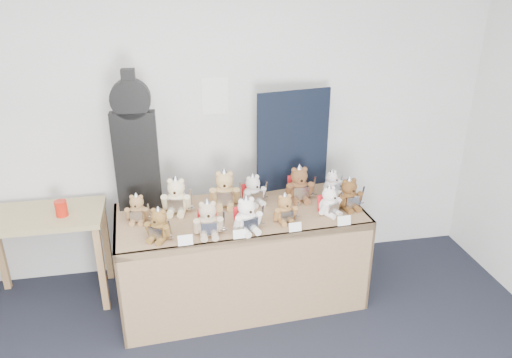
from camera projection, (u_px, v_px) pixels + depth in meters
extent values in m
plane|color=silver|center=(124.00, 121.00, 3.90)|extent=(6.00, 0.00, 6.00)
cube|color=white|center=(215.00, 96.00, 3.95)|extent=(0.21, 0.00, 0.30)
cube|color=olive|center=(241.00, 216.00, 3.75)|extent=(1.89, 0.87, 0.06)
cube|color=olive|center=(252.00, 284.00, 3.56)|extent=(1.85, 0.12, 0.77)
cube|color=olive|center=(121.00, 272.00, 3.69)|extent=(0.06, 0.77, 0.77)
cube|color=olive|center=(350.00, 242.00, 4.09)|extent=(0.06, 0.77, 0.77)
cube|color=#A08D56|center=(41.00, 217.00, 3.74)|extent=(0.91, 0.51, 0.04)
cube|color=#9B6F43|center=(0.00, 251.00, 4.02)|extent=(0.05, 0.05, 0.72)
cube|color=#9B6F43|center=(102.00, 269.00, 3.77)|extent=(0.05, 0.05, 0.72)
cube|color=#9B6F43|center=(106.00, 241.00, 4.16)|extent=(0.05, 0.05, 0.72)
cube|color=black|center=(137.00, 161.00, 3.67)|extent=(0.32, 0.10, 0.75)
cylinder|color=black|center=(130.00, 99.00, 3.48)|extent=(0.28, 0.10, 0.28)
cube|color=black|center=(129.00, 83.00, 3.44)|extent=(0.10, 0.09, 0.19)
cube|color=black|center=(293.00, 141.00, 3.99)|extent=(0.61, 0.12, 0.82)
cylinder|color=red|center=(61.00, 208.00, 3.69)|extent=(0.09, 0.09, 0.12)
ellipsoid|color=brown|center=(160.00, 230.00, 3.37)|extent=(0.19, 0.18, 0.15)
sphere|color=brown|center=(159.00, 217.00, 3.33)|extent=(0.11, 0.11, 0.11)
cylinder|color=brown|center=(156.00, 221.00, 3.29)|extent=(0.05, 0.04, 0.05)
sphere|color=black|center=(154.00, 222.00, 3.28)|extent=(0.02, 0.02, 0.02)
sphere|color=brown|center=(153.00, 210.00, 3.32)|extent=(0.04, 0.04, 0.04)
sphere|color=brown|center=(163.00, 212.00, 3.30)|extent=(0.04, 0.04, 0.04)
cylinder|color=brown|center=(149.00, 229.00, 3.37)|extent=(0.07, 0.09, 0.11)
cylinder|color=brown|center=(168.00, 232.00, 3.33)|extent=(0.07, 0.09, 0.11)
cylinder|color=brown|center=(152.00, 238.00, 3.35)|extent=(0.08, 0.11, 0.04)
cylinder|color=brown|center=(161.00, 240.00, 3.33)|extent=(0.08, 0.11, 0.04)
cube|color=silver|center=(156.00, 233.00, 3.32)|extent=(0.09, 0.06, 0.08)
cone|color=silver|center=(158.00, 211.00, 3.31)|extent=(0.09, 0.09, 0.07)
cube|color=silver|center=(170.00, 230.00, 3.31)|extent=(0.03, 0.04, 0.16)
cube|color=silver|center=(171.00, 238.00, 3.33)|extent=(0.04, 0.03, 0.01)
ellipsoid|color=tan|center=(208.00, 225.00, 3.42)|extent=(0.17, 0.14, 0.17)
sphere|color=tan|center=(208.00, 210.00, 3.38)|extent=(0.12, 0.12, 0.12)
cylinder|color=tan|center=(208.00, 215.00, 3.33)|extent=(0.05, 0.03, 0.05)
sphere|color=black|center=(209.00, 216.00, 3.32)|extent=(0.02, 0.02, 0.02)
sphere|color=tan|center=(201.00, 204.00, 3.35)|extent=(0.04, 0.04, 0.04)
sphere|color=tan|center=(213.00, 204.00, 3.36)|extent=(0.04, 0.04, 0.04)
cylinder|color=tan|center=(197.00, 226.00, 3.39)|extent=(0.05, 0.09, 0.13)
cylinder|color=tan|center=(220.00, 224.00, 3.41)|extent=(0.05, 0.09, 0.13)
cylinder|color=tan|center=(204.00, 235.00, 3.38)|extent=(0.05, 0.11, 0.05)
cylinder|color=tan|center=(215.00, 235.00, 3.39)|extent=(0.05, 0.11, 0.05)
cube|color=silver|center=(209.00, 229.00, 3.36)|extent=(0.11, 0.02, 0.09)
cone|color=silver|center=(207.00, 203.00, 3.35)|extent=(0.10, 0.10, 0.08)
cube|color=silver|center=(224.00, 221.00, 3.39)|extent=(0.01, 0.04, 0.17)
cube|color=silver|center=(224.00, 230.00, 3.42)|extent=(0.05, 0.01, 0.01)
cube|color=red|center=(207.00, 219.00, 3.47)|extent=(0.13, 0.03, 0.15)
ellipsoid|color=white|center=(246.00, 221.00, 3.47)|extent=(0.20, 0.18, 0.17)
sphere|color=white|center=(246.00, 207.00, 3.42)|extent=(0.12, 0.12, 0.12)
cylinder|color=white|center=(250.00, 211.00, 3.39)|extent=(0.06, 0.04, 0.05)
sphere|color=black|center=(251.00, 212.00, 3.37)|extent=(0.02, 0.02, 0.02)
sphere|color=white|center=(241.00, 202.00, 3.39)|extent=(0.04, 0.04, 0.04)
sphere|color=white|center=(251.00, 199.00, 3.42)|extent=(0.04, 0.04, 0.04)
cylinder|color=white|center=(237.00, 224.00, 3.42)|extent=(0.07, 0.10, 0.13)
cylinder|color=white|center=(258.00, 219.00, 3.48)|extent=(0.07, 0.10, 0.13)
cylinder|color=white|center=(245.00, 232.00, 3.43)|extent=(0.08, 0.12, 0.05)
cylinder|color=white|center=(255.00, 229.00, 3.46)|extent=(0.08, 0.12, 0.05)
cube|color=silver|center=(250.00, 225.00, 3.41)|extent=(0.11, 0.05, 0.09)
cone|color=silver|center=(246.00, 200.00, 3.40)|extent=(0.10, 0.10, 0.08)
cube|color=silver|center=(262.00, 216.00, 3.47)|extent=(0.02, 0.04, 0.17)
cube|color=silver|center=(262.00, 224.00, 3.50)|extent=(0.05, 0.02, 0.01)
cube|color=red|center=(243.00, 216.00, 3.52)|extent=(0.14, 0.07, 0.15)
ellipsoid|color=#9C6C3B|center=(284.00, 213.00, 3.60)|extent=(0.15, 0.13, 0.14)
sphere|color=#9C6C3B|center=(285.00, 202.00, 3.56)|extent=(0.10, 0.10, 0.10)
cylinder|color=#9C6C3B|center=(287.00, 205.00, 3.53)|extent=(0.05, 0.03, 0.04)
sphere|color=black|center=(288.00, 206.00, 3.51)|extent=(0.02, 0.02, 0.02)
sphere|color=#9C6C3B|center=(280.00, 197.00, 3.54)|extent=(0.03, 0.03, 0.03)
sphere|color=#9C6C3B|center=(289.00, 196.00, 3.55)|extent=(0.03, 0.03, 0.03)
cylinder|color=#9C6C3B|center=(277.00, 215.00, 3.56)|extent=(0.05, 0.08, 0.11)
cylinder|color=#9C6C3B|center=(294.00, 212.00, 3.60)|extent=(0.05, 0.08, 0.11)
cylinder|color=#9C6C3B|center=(282.00, 222.00, 3.56)|extent=(0.05, 0.10, 0.04)
cylinder|color=#9C6C3B|center=(291.00, 221.00, 3.58)|extent=(0.05, 0.10, 0.04)
cube|color=silver|center=(287.00, 216.00, 3.55)|extent=(0.09, 0.02, 0.08)
cone|color=silver|center=(285.00, 196.00, 3.54)|extent=(0.09, 0.09, 0.07)
cube|color=silver|center=(297.00, 210.00, 3.59)|extent=(0.01, 0.04, 0.15)
cube|color=silver|center=(297.00, 217.00, 3.61)|extent=(0.04, 0.01, 0.01)
ellipsoid|color=white|center=(328.00, 206.00, 3.70)|extent=(0.18, 0.17, 0.15)
sphere|color=white|center=(329.00, 194.00, 3.66)|extent=(0.11, 0.11, 0.11)
cylinder|color=white|center=(334.00, 197.00, 3.63)|extent=(0.05, 0.04, 0.04)
sphere|color=black|center=(335.00, 198.00, 3.62)|extent=(0.02, 0.02, 0.02)
sphere|color=white|center=(326.00, 190.00, 3.63)|extent=(0.03, 0.03, 0.03)
sphere|color=white|center=(333.00, 188.00, 3.66)|extent=(0.03, 0.03, 0.03)
cylinder|color=white|center=(323.00, 209.00, 3.65)|extent=(0.07, 0.09, 0.11)
cylinder|color=white|center=(337.00, 204.00, 3.72)|extent=(0.07, 0.09, 0.11)
cylinder|color=white|center=(330.00, 215.00, 3.66)|extent=(0.08, 0.10, 0.04)
cylinder|color=white|center=(336.00, 212.00, 3.70)|extent=(0.08, 0.10, 0.04)
cube|color=silver|center=(334.00, 208.00, 3.66)|extent=(0.09, 0.06, 0.08)
cone|color=silver|center=(330.00, 189.00, 3.64)|extent=(0.09, 0.09, 0.07)
cube|color=silver|center=(340.00, 201.00, 3.72)|extent=(0.03, 0.04, 0.15)
cube|color=silver|center=(340.00, 208.00, 3.74)|extent=(0.04, 0.02, 0.01)
cube|color=red|center=(323.00, 202.00, 3.74)|extent=(0.12, 0.08, 0.13)
ellipsoid|color=brown|center=(348.00, 200.00, 3.79)|extent=(0.18, 0.16, 0.16)
sphere|color=brown|center=(349.00, 187.00, 3.74)|extent=(0.12, 0.12, 0.12)
cylinder|color=brown|center=(353.00, 190.00, 3.71)|extent=(0.05, 0.04, 0.05)
sphere|color=black|center=(354.00, 191.00, 3.69)|extent=(0.02, 0.02, 0.02)
sphere|color=brown|center=(345.00, 182.00, 3.71)|extent=(0.04, 0.04, 0.04)
sphere|color=brown|center=(354.00, 180.00, 3.74)|extent=(0.04, 0.04, 0.04)
cylinder|color=brown|center=(341.00, 201.00, 3.74)|extent=(0.06, 0.09, 0.12)
cylinder|color=brown|center=(358.00, 198.00, 3.79)|extent=(0.06, 0.09, 0.12)
cylinder|color=brown|center=(347.00, 209.00, 3.75)|extent=(0.07, 0.11, 0.05)
cylinder|color=brown|center=(356.00, 207.00, 3.77)|extent=(0.07, 0.11, 0.05)
cube|color=silver|center=(352.00, 202.00, 3.73)|extent=(0.11, 0.04, 0.09)
cone|color=silver|center=(350.00, 181.00, 3.72)|extent=(0.10, 0.10, 0.08)
cube|color=silver|center=(362.00, 195.00, 3.78)|extent=(0.02, 0.04, 0.17)
cube|color=silver|center=(361.00, 203.00, 3.81)|extent=(0.05, 0.02, 0.01)
ellipsoid|color=beige|center=(177.00, 202.00, 3.73)|extent=(0.21, 0.18, 0.18)
sphere|color=beige|center=(176.00, 187.00, 3.68)|extent=(0.13, 0.13, 0.13)
cylinder|color=beige|center=(175.00, 192.00, 3.64)|extent=(0.06, 0.04, 0.06)
sphere|color=black|center=(174.00, 193.00, 3.62)|extent=(0.02, 0.02, 0.02)
sphere|color=beige|center=(170.00, 181.00, 3.66)|extent=(0.04, 0.04, 0.04)
sphere|color=beige|center=(181.00, 181.00, 3.66)|extent=(0.04, 0.04, 0.04)
cylinder|color=beige|center=(165.00, 202.00, 3.71)|extent=(0.07, 0.11, 0.13)
cylinder|color=beige|center=(188.00, 202.00, 3.71)|extent=(0.07, 0.11, 0.13)
cylinder|color=beige|center=(171.00, 212.00, 3.69)|extent=(0.08, 0.12, 0.05)
cylinder|color=beige|center=(182.00, 212.00, 3.69)|extent=(0.08, 0.12, 0.05)
cube|color=silver|center=(176.00, 206.00, 3.67)|extent=(0.12, 0.04, 0.10)
cone|color=silver|center=(176.00, 181.00, 3.66)|extent=(0.11, 0.11, 0.09)
cube|color=silver|center=(191.00, 200.00, 3.68)|extent=(0.02, 0.05, 0.19)
cube|color=silver|center=(192.00, 208.00, 3.71)|extent=(0.05, 0.02, 0.01)
ellipsoid|color=tan|center=(225.00, 195.00, 3.83)|extent=(0.21, 0.18, 0.19)
sphere|color=tan|center=(224.00, 180.00, 3.78)|extent=(0.14, 0.14, 0.14)
cylinder|color=tan|center=(224.00, 185.00, 3.73)|extent=(0.06, 0.04, 0.06)
sphere|color=black|center=(224.00, 186.00, 3.71)|extent=(0.02, 0.02, 0.02)
sphere|color=tan|center=(218.00, 174.00, 3.76)|extent=(0.04, 0.04, 0.04)
sphere|color=tan|center=(230.00, 174.00, 3.76)|extent=(0.04, 0.04, 0.04)
cylinder|color=tan|center=(213.00, 196.00, 3.80)|extent=(0.07, 0.11, 0.14)
cylinder|color=tan|center=(236.00, 195.00, 3.81)|extent=(0.07, 0.11, 0.14)
cylinder|color=tan|center=(219.00, 205.00, 3.79)|extent=(0.07, 0.13, 0.06)
cylinder|color=tan|center=(231.00, 205.00, 3.79)|extent=(0.07, 0.13, 0.06)
cube|color=silver|center=(225.00, 199.00, 3.76)|extent=(0.12, 0.04, 0.10)
cone|color=silver|center=(224.00, 173.00, 3.76)|extent=(0.12, 0.12, 0.09)
cube|color=silver|center=(240.00, 193.00, 3.79)|extent=(0.02, 0.05, 0.20)
cube|color=silver|center=(240.00, 201.00, 3.82)|extent=(0.06, 0.02, 0.01)
ellipsoid|color=silver|center=(253.00, 195.00, 3.86)|extent=(0.19, 0.18, 0.15)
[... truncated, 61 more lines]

